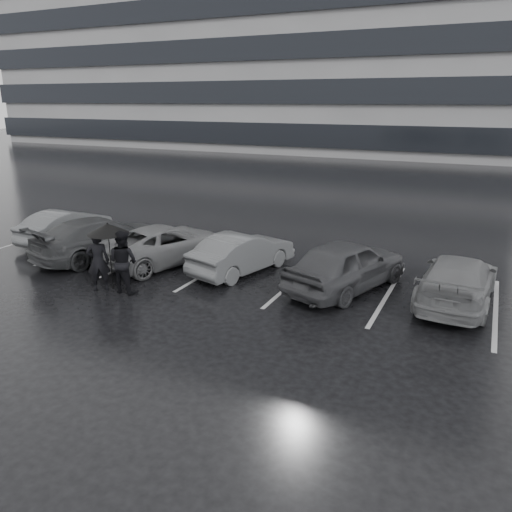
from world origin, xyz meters
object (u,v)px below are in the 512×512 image
object	(u,v)px
car_west_c	(101,237)
car_east	(458,280)
car_west_a	(242,253)
car_west_b	(166,244)
pedestrian_left	(98,261)
car_main	(346,265)
pedestrian_right	(123,262)
car_west_d	(66,226)

from	to	relation	value
car_west_c	car_east	world-z (taller)	car_west_c
car_west_a	car_east	bearing A→B (deg)	-162.96
car_west_b	pedestrian_left	world-z (taller)	pedestrian_left
car_west_a	car_west_c	world-z (taller)	car_west_c
car_main	pedestrian_right	distance (m)	6.40
car_west_c	pedestrian_right	distance (m)	3.77
pedestrian_left	pedestrian_right	xyz separation A→B (m)	(0.74, 0.21, 0.04)
car_west_a	car_west_d	size ratio (longest dim) A/B	1.01
car_west_b	car_east	distance (m)	9.21
car_west_a	pedestrian_right	distance (m)	3.79
pedestrian_right	car_main	bearing A→B (deg)	-150.48
car_main	pedestrian_left	distance (m)	7.15
car_west_d	car_west_a	bearing A→B (deg)	-178.94
car_west_c	pedestrian_right	size ratio (longest dim) A/B	2.66
pedestrian_left	car_west_b	bearing A→B (deg)	-132.12
car_main	pedestrian_right	xyz separation A→B (m)	(-5.68, -2.94, 0.16)
car_west_b	pedestrian_left	xyz separation A→B (m)	(-0.21, -3.01, 0.23)
car_west_c	car_west_d	size ratio (longest dim) A/B	1.27
car_west_d	car_east	distance (m)	14.18
pedestrian_left	car_west_d	bearing A→B (deg)	-73.81
car_main	car_west_d	xyz separation A→B (m)	(-11.18, 0.28, -0.12)
car_main	car_west_a	bearing A→B (deg)	17.11
car_west_b	car_main	bearing A→B (deg)	-160.64
car_main	car_west_b	xyz separation A→B (m)	(-6.21, -0.13, -0.11)
car_east	car_west_d	bearing A→B (deg)	2.97
car_west_c	pedestrian_right	bearing A→B (deg)	156.42
car_west_a	car_west_b	bearing A→B (deg)	19.39
car_west_d	car_east	size ratio (longest dim) A/B	0.86
car_west_a	car_west_d	world-z (taller)	car_west_a
car_west_d	car_east	bearing A→B (deg)	-177.34
car_west_c	car_west_d	distance (m)	2.70
car_west_b	pedestrian_left	distance (m)	3.03
car_west_b	car_west_c	world-z (taller)	car_west_c
car_west_a	car_west_b	world-z (taller)	car_west_b
car_west_c	pedestrian_left	size ratio (longest dim) A/B	2.77
car_main	car_west_a	world-z (taller)	car_main
pedestrian_right	car_west_c	bearing A→B (deg)	-36.19
car_west_d	pedestrian_left	size ratio (longest dim) A/B	2.19
car_east	pedestrian_left	xyz separation A→B (m)	(-9.41, -3.47, 0.23)
car_main	car_west_b	bearing A→B (deg)	19.78
car_west_d	car_east	xyz separation A→B (m)	(14.18, 0.05, 0.02)
car_east	pedestrian_right	xyz separation A→B (m)	(-8.68, -3.26, 0.26)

